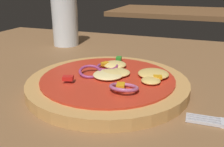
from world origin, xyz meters
TOP-DOWN VIEW (x-y plane):
  - dining_table at (0.00, 0.00)m, footprint 1.12×0.82m
  - pizza at (-0.02, -0.03)m, footprint 0.26×0.26m
  - beer_glass at (-0.24, 0.22)m, footprint 0.07×0.07m
  - background_table at (-0.11, 1.29)m, footprint 0.70×0.53m

SIDE VIEW (x-z plane):
  - dining_table at x=0.00m, z-range 0.00..0.03m
  - background_table at x=-0.11m, z-range 0.00..0.03m
  - pizza at x=-0.02m, z-range 0.02..0.06m
  - beer_glass at x=-0.24m, z-range 0.02..0.15m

